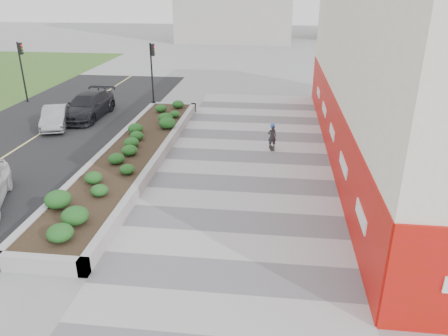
% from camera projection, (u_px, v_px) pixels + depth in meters
% --- Properties ---
extents(ground, '(160.00, 160.00, 0.00)m').
position_uv_depth(ground, '(231.00, 249.00, 14.14)').
color(ground, gray).
rests_on(ground, ground).
extents(walkway, '(8.00, 36.00, 0.01)m').
position_uv_depth(walkway, '(239.00, 206.00, 16.88)').
color(walkway, '#A8A8AD').
rests_on(walkway, ground).
extents(building, '(6.04, 24.08, 8.00)m').
position_uv_depth(building, '(402.00, 77.00, 20.02)').
color(building, silver).
rests_on(building, ground).
extents(planter, '(3.00, 18.00, 0.90)m').
position_uv_depth(planter, '(132.00, 153.00, 20.96)').
color(planter, '#9E9EA0').
rests_on(planter, ground).
extents(street, '(10.00, 40.00, 0.00)m').
position_uv_depth(street, '(7.00, 155.00, 21.83)').
color(street, black).
rests_on(street, ground).
extents(traffic_signal_near, '(0.33, 0.28, 4.20)m').
position_uv_depth(traffic_signal_near, '(152.00, 65.00, 29.81)').
color(traffic_signal_near, black).
rests_on(traffic_signal_near, ground).
extents(traffic_signal_far, '(0.33, 0.28, 4.20)m').
position_uv_depth(traffic_signal_far, '(22.00, 63.00, 30.35)').
color(traffic_signal_far, black).
rests_on(traffic_signal_far, ground).
extents(manhole_cover, '(0.44, 0.44, 0.01)m').
position_uv_depth(manhole_cover, '(252.00, 206.00, 16.83)').
color(manhole_cover, '#595654').
rests_on(manhole_cover, ground).
extents(skateboarder, '(0.52, 0.74, 1.38)m').
position_uv_depth(skateboarder, '(272.00, 136.00, 22.31)').
color(skateboarder, beige).
rests_on(skateboarder, ground).
extents(car_silver, '(2.45, 3.95, 1.23)m').
position_uv_depth(car_silver, '(55.00, 117.00, 25.72)').
color(car_silver, gray).
rests_on(car_silver, ground).
extents(car_dark, '(2.23, 5.24, 1.51)m').
position_uv_depth(car_dark, '(88.00, 106.00, 27.58)').
color(car_dark, black).
rests_on(car_dark, ground).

